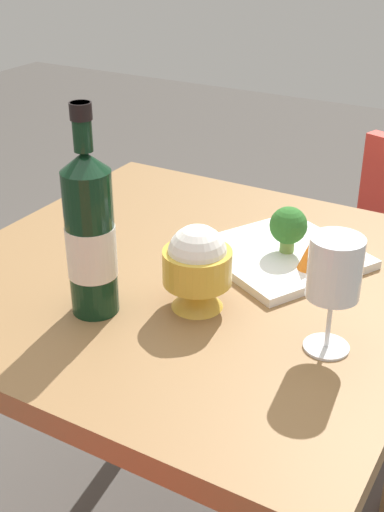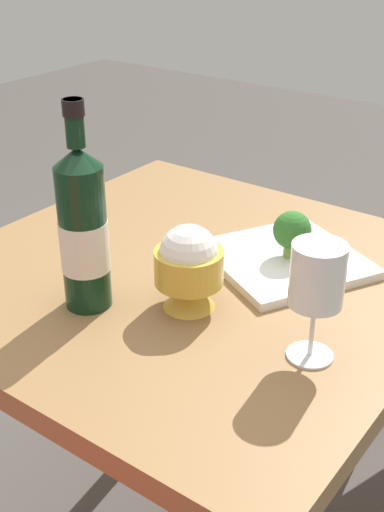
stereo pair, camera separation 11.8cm
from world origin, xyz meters
name	(u,v)px [view 2 (the right image)]	position (x,y,z in m)	size (l,w,h in m)	color
dining_table	(192,318)	(0.00, 0.00, 0.66)	(0.83, 0.83, 0.76)	olive
wine_bottle	(83,230)	(0.07, 0.19, 0.89)	(0.08, 0.08, 0.33)	black
wine_glass	(317,278)	(-0.29, 0.10, 0.89)	(0.08, 0.08, 0.18)	white
rice_bowl	(189,266)	(-0.07, 0.10, 0.83)	(0.11, 0.11, 0.14)	gold
serving_plate	(285,259)	(-0.12, -0.12, 0.77)	(0.34, 0.34, 0.02)	white
broccoli_floret	(292,231)	(-0.13, -0.13, 0.82)	(0.07, 0.07, 0.09)	#729E4C
carrot_garnish_left	(309,262)	(-0.18, -0.08, 0.80)	(0.04, 0.04, 0.05)	orange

